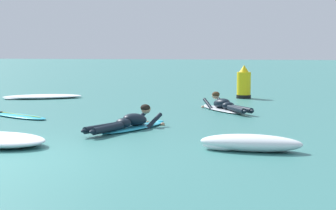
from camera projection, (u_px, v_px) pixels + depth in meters
ground_plane at (139, 100)px, 18.30m from camera, size 120.00×120.00×0.00m
surfer_near at (130, 123)px, 11.77m from camera, size 1.36×2.59×0.55m
surfer_far at (224, 106)px, 15.21m from camera, size 1.70×2.42×0.55m
drifting_surfboard at (19, 116)px, 13.86m from camera, size 1.97×1.43×0.16m
whitewater_mid_left at (43, 97)px, 18.95m from camera, size 2.78×1.94×0.13m
whitewater_mid_right at (251, 143)px, 9.34m from camera, size 1.75×0.68×0.28m
channel_marker_buoy at (244, 85)px, 18.96m from camera, size 0.49×0.49×1.13m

